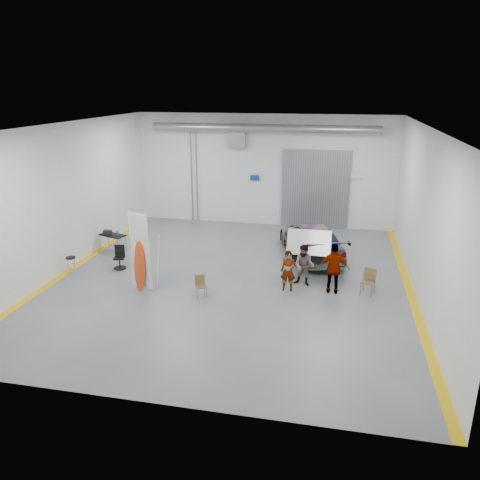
% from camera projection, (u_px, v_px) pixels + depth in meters
% --- Properties ---
extents(ground, '(16.00, 16.00, 0.00)m').
position_uv_depth(ground, '(232.00, 278.00, 18.83)').
color(ground, slate).
rests_on(ground, ground).
extents(room_shell, '(14.02, 16.18, 6.01)m').
position_uv_depth(room_shell, '(249.00, 169.00, 19.56)').
color(room_shell, silver).
rests_on(room_shell, ground).
extents(sedan_car, '(3.64, 5.55, 1.49)m').
position_uv_depth(sedan_car, '(312.00, 240.00, 21.12)').
color(sedan_car, silver).
rests_on(sedan_car, ground).
extents(person_a, '(0.58, 0.38, 1.58)m').
position_uv_depth(person_a, '(288.00, 271.00, 17.49)').
color(person_a, '#8C684C').
rests_on(person_a, ground).
extents(person_b, '(0.92, 0.78, 1.64)m').
position_uv_depth(person_b, '(304.00, 265.00, 17.95)').
color(person_b, teal).
rests_on(person_b, ground).
extents(person_c, '(1.12, 0.46, 1.93)m').
position_uv_depth(person_c, '(334.00, 269.00, 17.23)').
color(person_c, brown).
rests_on(person_c, ground).
extents(surfboard_display, '(0.88, 0.44, 3.21)m').
position_uv_depth(surfboard_display, '(142.00, 258.00, 17.32)').
color(surfboard_display, white).
rests_on(surfboard_display, ground).
extents(folding_chair_near, '(0.51, 0.55, 0.79)m').
position_uv_depth(folding_chair_near, '(201.00, 290.00, 17.14)').
color(folding_chair_near, brown).
rests_on(folding_chair_near, ground).
extents(folding_chair_far, '(0.58, 0.61, 0.97)m').
position_uv_depth(folding_chair_far, '(367.00, 287.00, 17.29)').
color(folding_chair_far, brown).
rests_on(folding_chair_far, ground).
extents(shop_stool, '(0.40, 0.40, 0.78)m').
position_uv_depth(shop_stool, '(71.00, 266.00, 19.05)').
color(shop_stool, black).
rests_on(shop_stool, ground).
extents(work_table, '(1.39, 1.00, 1.03)m').
position_uv_depth(work_table, '(111.00, 235.00, 21.75)').
color(work_table, gray).
rests_on(work_table, ground).
extents(office_chair, '(0.53, 0.54, 0.98)m').
position_uv_depth(office_chair, '(120.00, 259.00, 19.75)').
color(office_chair, black).
rests_on(office_chair, ground).
extents(trunk_lid, '(1.74, 1.06, 0.04)m').
position_uv_depth(trunk_lid, '(309.00, 240.00, 18.72)').
color(trunk_lid, silver).
rests_on(trunk_lid, sedan_car).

